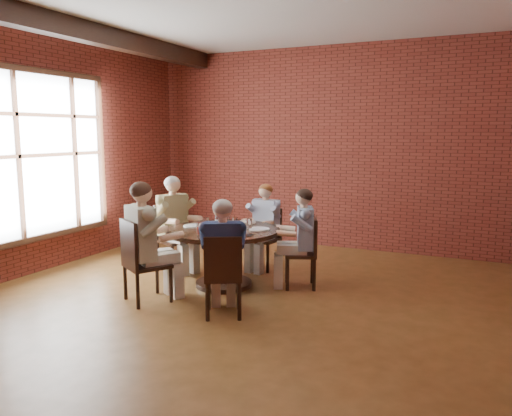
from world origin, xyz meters
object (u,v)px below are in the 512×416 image
at_px(diner_a, 301,239).
at_px(smartphone, 249,235).
at_px(chair_e, 223,273).
at_px(diner_c, 175,224).
at_px(diner_b, 264,227).
at_px(chair_c, 172,234).
at_px(chair_a, 306,249).
at_px(diner_d, 147,242).
at_px(diner_e, 223,258).
at_px(chair_b, 267,235).
at_px(dining_table, 223,246).
at_px(chair_d, 139,258).

relative_size(diner_a, smartphone, 9.80).
bearing_deg(smartphone, chair_e, -85.50).
bearing_deg(diner_c, diner_b, -41.58).
bearing_deg(chair_c, diner_b, -44.40).
bearing_deg(chair_a, chair_e, -40.35).
height_order(chair_a, chair_c, chair_c).
height_order(chair_c, diner_d, diner_d).
bearing_deg(diner_e, chair_b, -108.43).
bearing_deg(diner_a, diner_b, -150.14).
bearing_deg(diner_a, chair_a, 90.00).
bearing_deg(chair_a, dining_table, -90.00).
bearing_deg(diner_b, dining_table, -90.00).
height_order(chair_b, chair_c, chair_c).
distance_m(chair_d, diner_e, 1.08).
xyz_separation_m(diner_b, diner_c, (-1.13, -0.59, 0.06)).
xyz_separation_m(chair_e, diner_e, (-0.04, 0.07, 0.14)).
distance_m(chair_a, diner_a, 0.16).
distance_m(diner_a, diner_e, 1.36).
bearing_deg(diner_d, smartphone, -116.33).
distance_m(diner_d, smartphone, 1.20).
xyz_separation_m(diner_d, chair_e, (1.06, -0.10, -0.21)).
height_order(chair_a, diner_a, diner_a).
distance_m(chair_c, diner_c, 0.18).
bearing_deg(chair_e, chair_d, -29.37).
xyz_separation_m(chair_b, diner_e, (0.35, -1.95, 0.15)).
distance_m(dining_table, chair_b, 1.05).
xyz_separation_m(chair_e, smartphone, (-0.06, 0.75, 0.26)).
distance_m(dining_table, diner_e, 1.05).
bearing_deg(chair_b, diner_c, -141.84).
bearing_deg(chair_a, chair_b, -149.97).
relative_size(chair_b, diner_e, 0.70).
relative_size(dining_table, chair_a, 1.60).
relative_size(chair_b, smartphone, 6.85).
distance_m(diner_a, chair_c, 1.98).
relative_size(dining_table, chair_c, 1.52).
bearing_deg(smartphone, diner_b, 105.77).
bearing_deg(smartphone, diner_c, 157.31).
xyz_separation_m(chair_a, chair_c, (-2.05, 0.00, 0.02)).
height_order(chair_d, smartphone, chair_d).
bearing_deg(smartphone, dining_table, 153.80).
relative_size(chair_a, diner_d, 0.64).
height_order(chair_c, smartphone, chair_c).
xyz_separation_m(dining_table, chair_d, (-0.58, -0.97, -0.00)).
distance_m(diner_c, smartphone, 1.59).
xyz_separation_m(dining_table, diner_b, (0.14, 0.97, 0.09)).
bearing_deg(chair_e, chair_b, -107.76).
distance_m(diner_a, chair_b, 1.01).
relative_size(diner_b, smartphone, 9.57).
relative_size(chair_e, diner_e, 0.71).
height_order(dining_table, diner_b, diner_b).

